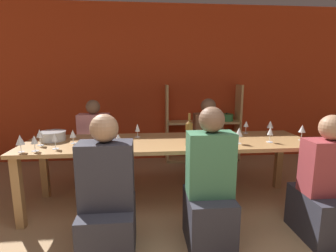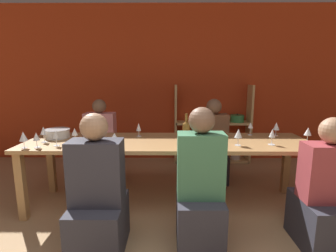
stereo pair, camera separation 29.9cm
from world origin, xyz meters
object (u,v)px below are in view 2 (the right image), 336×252
at_px(person_far_a, 213,151).
at_px(person_far_b, 101,152).
at_px(wine_glass_red_b, 308,132).
at_px(person_near_b, 200,198).
at_px(mixing_bowl, 57,133).
at_px(wine_glass_empty_b, 36,137).
at_px(wine_glass_white_e, 251,126).
at_px(wine_glass_red_c, 276,127).
at_px(wine_bottle_green, 186,133).
at_px(dining_table, 168,147).
at_px(shelf_unit, 215,132).
at_px(wine_glass_empty_d, 56,135).
at_px(wine_glass_white_d, 44,131).
at_px(wine_glass_empty_c, 75,132).
at_px(cell_phone, 211,137).
at_px(wine_glass_white_a, 139,128).
at_px(person_near_c, 98,202).
at_px(person_near_a, 325,201).
at_px(wine_glass_white_c, 238,134).
at_px(wine_glass_red_a, 272,134).
at_px(wine_glass_white_b, 23,137).
at_px(wine_glass_empty_a, 115,137).

xyz_separation_m(person_far_a, person_far_b, (-1.59, -0.04, -0.01)).
xyz_separation_m(wine_glass_red_b, person_near_b, (-1.22, -0.66, -0.44)).
xyz_separation_m(mixing_bowl, wine_glass_empty_b, (-0.02, -0.43, 0.05)).
height_order(mixing_bowl, person_far_a, person_far_a).
distance_m(wine_glass_white_e, wine_glass_red_c, 0.31).
bearing_deg(wine_bottle_green, dining_table, 128.22).
relative_size(shelf_unit, wine_glass_empty_d, 8.12).
relative_size(shelf_unit, wine_glass_white_d, 7.70).
relative_size(wine_glass_red_b, wine_glass_red_c, 1.07).
distance_m(dining_table, person_near_b, 0.85).
bearing_deg(wine_glass_empty_c, cell_phone, 7.56).
bearing_deg(wine_glass_empty_d, person_near_b, -20.34).
bearing_deg(mixing_bowl, wine_glass_white_a, 5.08).
distance_m(wine_glass_empty_b, person_near_c, 1.01).
bearing_deg(wine_glass_empty_c, person_near_a, -16.65).
distance_m(cell_phone, person_near_a, 1.32).
height_order(dining_table, wine_glass_white_c, wine_glass_white_c).
relative_size(wine_glass_red_a, cell_phone, 1.09).
xyz_separation_m(wine_glass_white_e, person_near_c, (-1.60, -1.12, -0.45)).
relative_size(wine_glass_white_e, person_far_a, 0.13).
xyz_separation_m(mixing_bowl, person_far_b, (0.35, 0.59, -0.40)).
xyz_separation_m(person_far_a, person_near_b, (-0.35, -1.53, 0.03)).
bearing_deg(wine_glass_red_a, wine_glass_white_b, -176.64).
bearing_deg(wine_glass_white_e, wine_glass_white_d, -170.80).
height_order(wine_glass_empty_a, wine_glass_red_c, wine_glass_red_c).
bearing_deg(wine_glass_red_a, person_far_b, 156.62).
distance_m(wine_glass_white_c, wine_glass_white_e, 0.58).
xyz_separation_m(wine_glass_white_b, wine_glass_red_c, (2.77, 0.59, -0.00)).
distance_m(wine_bottle_green, wine_glass_red_a, 0.92).
distance_m(dining_table, wine_glass_white_c, 0.79).
relative_size(wine_glass_empty_d, person_near_c, 0.14).
relative_size(wine_glass_red_a, wine_glass_red_c, 1.05).
height_order(wine_glass_red_b, person_near_c, person_near_c).
distance_m(mixing_bowl, wine_glass_empty_b, 0.44).
bearing_deg(person_far_b, mixing_bowl, 58.98).
distance_m(wine_glass_red_a, person_far_b, 2.29).
relative_size(wine_glass_empty_a, cell_phone, 1.02).
bearing_deg(wine_bottle_green, person_far_b, 140.01).
bearing_deg(wine_glass_empty_d, wine_bottle_green, -0.29).
bearing_deg(wine_bottle_green, wine_glass_white_b, -177.22).
bearing_deg(person_near_a, wine_glass_white_b, 171.37).
bearing_deg(person_far_b, wine_glass_red_c, 168.91).
height_order(dining_table, wine_glass_empty_b, wine_glass_empty_b).
distance_m(dining_table, wine_bottle_green, 0.38).
distance_m(wine_glass_white_c, person_near_b, 0.85).
xyz_separation_m(shelf_unit, wine_glass_white_b, (-2.27, -1.95, 0.37)).
height_order(wine_glass_empty_c, person_near_c, person_near_c).
bearing_deg(wine_glass_white_c, person_far_b, 151.53).
distance_m(wine_bottle_green, person_near_c, 1.08).
bearing_deg(person_near_b, wine_glass_white_d, 157.26).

